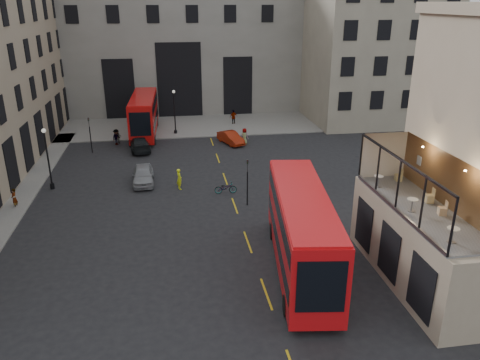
{
  "coord_description": "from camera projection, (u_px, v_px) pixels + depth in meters",
  "views": [
    {
      "loc": [
        -6.85,
        -21.36,
        15.2
      ],
      "look_at": [
        -1.92,
        9.86,
        3.0
      ],
      "focal_mm": 35.0,
      "sensor_mm": 36.0,
      "label": 1
    }
  ],
  "objects": [
    {
      "name": "car_c",
      "position": [
        139.0,
        144.0,
        50.25
      ],
      "size": [
        2.78,
        5.25,
        1.45
      ],
      "primitive_type": "imported",
      "rotation": [
        0.0,
        0.0,
        3.3
      ],
      "color": "black",
      "rests_on": "ground"
    },
    {
      "name": "car_a",
      "position": [
        143.0,
        175.0,
        41.25
      ],
      "size": [
        1.91,
        4.53,
        1.53
      ],
      "primitive_type": "imported",
      "rotation": [
        0.0,
        0.0,
        0.02
      ],
      "color": "#929499",
      "rests_on": "ground"
    },
    {
      "name": "pedestrian_c",
      "position": [
        234.0,
        117.0,
        60.71
      ],
      "size": [
        1.21,
        0.81,
        1.91
      ],
      "primitive_type": "imported",
      "rotation": [
        0.0,
        0.0,
        3.48
      ],
      "color": "gray",
      "rests_on": "ground"
    },
    {
      "name": "pedestrian_b",
      "position": [
        116.0,
        137.0,
        52.18
      ],
      "size": [
        1.18,
        1.32,
        1.77
      ],
      "primitive_type": "imported",
      "rotation": [
        0.0,
        0.0,
        1.0
      ],
      "color": "gray",
      "rests_on": "ground"
    },
    {
      "name": "cafe_chair_d",
      "position": [
        399.0,
        177.0,
        29.25
      ],
      "size": [
        0.42,
        0.42,
        0.78
      ],
      "color": "tan",
      "rests_on": "cafe_floor"
    },
    {
      "name": "traffic_light_far",
      "position": [
        90.0,
        131.0,
        48.9
      ],
      "size": [
        0.16,
        0.2,
        3.8
      ],
      "color": "black",
      "rests_on": "ground"
    },
    {
      "name": "bus_far",
      "position": [
        144.0,
        113.0,
        55.41
      ],
      "size": [
        3.09,
        11.89,
        4.71
      ],
      "color": "red",
      "rests_on": "ground"
    },
    {
      "name": "building_right",
      "position": [
        367.0,
        39.0,
        62.15
      ],
      "size": [
        16.6,
        18.6,
        20.0
      ],
      "color": "#A39983",
      "rests_on": "ground"
    },
    {
      "name": "cyclist",
      "position": [
        179.0,
        179.0,
        39.88
      ],
      "size": [
        0.63,
        0.77,
        1.83
      ],
      "primitive_type": "imported",
      "rotation": [
        0.0,
        0.0,
        1.9
      ],
      "color": "#F0FF1A",
      "rests_on": "ground"
    },
    {
      "name": "cafe_floor",
      "position": [
        421.0,
        209.0,
        25.46
      ],
      "size": [
        3.0,
        10.0,
        0.1
      ],
      "primitive_type": "cube",
      "color": "slate",
      "rests_on": "host_frontage"
    },
    {
      "name": "pedestrian_a",
      "position": [
        118.0,
        137.0,
        52.63
      ],
      "size": [
        0.84,
        0.69,
        1.6
      ],
      "primitive_type": "imported",
      "rotation": [
        0.0,
        0.0,
        0.12
      ],
      "color": "gray",
      "rests_on": "ground"
    },
    {
      "name": "host_frontage",
      "position": [
        415.0,
        246.0,
        26.29
      ],
      "size": [
        3.0,
        11.0,
        4.5
      ],
      "primitive_type": "cube",
      "color": "tan",
      "rests_on": "ground"
    },
    {
      "name": "gateway",
      "position": [
        177.0,
        44.0,
        66.27
      ],
      "size": [
        35.0,
        10.6,
        18.0
      ],
      "color": "gray",
      "rests_on": "ground"
    },
    {
      "name": "pedestrian_e",
      "position": [
        14.0,
        198.0,
        36.32
      ],
      "size": [
        0.45,
        0.62,
        1.59
      ],
      "primitive_type": "imported",
      "rotation": [
        0.0,
        0.0,
        4.58
      ],
      "color": "gray",
      "rests_on": "ground"
    },
    {
      "name": "cafe_table_mid",
      "position": [
        412.0,
        203.0,
        24.94
      ],
      "size": [
        0.57,
        0.57,
        0.71
      ],
      "color": "beige",
      "rests_on": "cafe_floor"
    },
    {
      "name": "car_b",
      "position": [
        231.0,
        138.0,
        52.66
      ],
      "size": [
        2.87,
        4.38,
        1.37
      ],
      "primitive_type": "imported",
      "rotation": [
        0.0,
        0.0,
        0.38
      ],
      "color": "#961E09",
      "rests_on": "ground"
    },
    {
      "name": "pavement_far",
      "position": [
        175.0,
        125.0,
        60.28
      ],
      "size": [
        40.0,
        12.0,
        0.12
      ],
      "primitive_type": "cube",
      "color": "slate",
      "rests_on": "ground"
    },
    {
      "name": "traffic_light_near",
      "position": [
        247.0,
        176.0,
        36.19
      ],
      "size": [
        0.16,
        0.2,
        3.8
      ],
      "color": "black",
      "rests_on": "ground"
    },
    {
      "name": "cafe_table_near",
      "position": [
        453.0,
        233.0,
        21.74
      ],
      "size": [
        0.58,
        0.58,
        0.72
      ],
      "color": "beige",
      "rests_on": "cafe_floor"
    },
    {
      "name": "bicycle",
      "position": [
        226.0,
        188.0,
        39.15
      ],
      "size": [
        1.87,
        0.68,
        0.97
      ],
      "primitive_type": "imported",
      "rotation": [
        0.0,
        0.0,
        1.55
      ],
      "color": "gray",
      "rests_on": "ground"
    },
    {
      "name": "pedestrian_d",
      "position": [
        244.0,
        136.0,
        52.45
      ],
      "size": [
        1.05,
        0.98,
        1.81
      ],
      "primitive_type": "imported",
      "rotation": [
        0.0,
        0.0,
        2.53
      ],
      "color": "gray",
      "rests_on": "ground"
    },
    {
      "name": "cafe_chair_c",
      "position": [
        430.0,
        198.0,
        26.11
      ],
      "size": [
        0.48,
        0.48,
        0.84
      ],
      "color": "#D3B679",
      "rests_on": "cafe_floor"
    },
    {
      "name": "ground",
      "position": [
        301.0,
        291.0,
        26.15
      ],
      "size": [
        140.0,
        140.0,
        0.0
      ],
      "primitive_type": "plane",
      "color": "black",
      "rests_on": "ground"
    },
    {
      "name": "street_lamp_a",
      "position": [
        49.0,
        162.0,
        39.41
      ],
      "size": [
        0.36,
        0.36,
        5.33
      ],
      "color": "black",
      "rests_on": "ground"
    },
    {
      "name": "cafe_chair_b",
      "position": [
        442.0,
        211.0,
        24.59
      ],
      "size": [
        0.47,
        0.47,
        0.79
      ],
      "color": "tan",
      "rests_on": "cafe_floor"
    },
    {
      "name": "bus_near",
      "position": [
        302.0,
        228.0,
        27.21
      ],
      "size": [
        4.46,
        12.64,
        4.94
      ],
      "color": "red",
      "rests_on": "ground"
    },
    {
      "name": "street_lamp_b",
      "position": [
        175.0,
        115.0,
        55.75
      ],
      "size": [
        0.36,
        0.36,
        5.33
      ],
      "color": "black",
      "rests_on": "ground"
    },
    {
      "name": "cafe_table_far",
      "position": [
        378.0,
        180.0,
        28.22
      ],
      "size": [
        0.56,
        0.56,
        0.7
      ],
      "color": "beige",
      "rests_on": "cafe_floor"
    }
  ]
}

